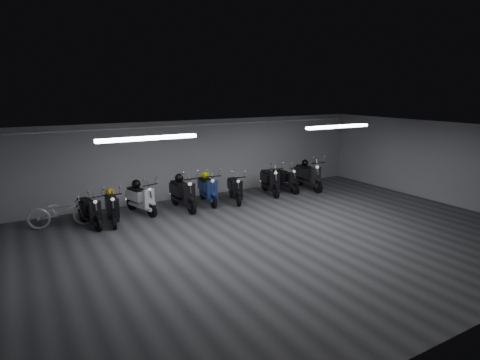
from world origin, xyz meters
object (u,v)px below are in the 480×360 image
scooter_4 (208,185)px  scooter_5 (235,185)px  helmet_3 (179,178)px  scooter_2 (141,194)px  scooter_7 (270,177)px  helmet_0 (305,163)px  scooter_8 (285,175)px  bicycle (61,207)px  helmet_1 (110,192)px  helmet_2 (205,175)px  scooter_1 (112,203)px  scooter_9 (309,171)px  scooter_3 (183,189)px  helmet_4 (136,184)px  scooter_0 (89,206)px

scooter_4 → scooter_5: bearing=-9.6°
helmet_3 → scooter_2: bearing=180.0°
scooter_4 → scooter_7: bearing=6.0°
scooter_4 → scooter_7: 2.56m
scooter_2 → helmet_0: (6.64, 0.08, 0.39)m
scooter_8 → helmet_3: 4.34m
bicycle → helmet_1: bicycle is taller
helmet_3 → helmet_1: bearing=-172.9°
scooter_7 → helmet_3: bearing=-167.8°
scooter_7 → helmet_2: (-2.53, 0.30, 0.29)m
helmet_0 → helmet_2: 4.29m
helmet_0 → helmet_3: (-5.34, -0.08, -0.01)m
scooter_2 → helmet_1: bearing=179.4°
scooter_1 → helmet_2: 3.47m
scooter_4 → scooter_7: (2.56, -0.05, 0.01)m
scooter_9 → helmet_1: size_ratio=8.16×
helmet_2 → scooter_1: bearing=-167.6°
scooter_7 → helmet_1: bearing=-164.6°
scooter_3 → helmet_4: scooter_3 is taller
scooter_7 → helmet_4: size_ratio=6.41×
helmet_2 → scooter_7: bearing=-6.7°
scooter_7 → scooter_2: bearing=-167.5°
helmet_3 → scooter_4: bearing=-1.1°
scooter_2 → scooter_7: (4.89, -0.07, 0.04)m
scooter_5 → scooter_8: (2.37, 0.29, 0.02)m
scooter_3 → helmet_4: size_ratio=6.74×
scooter_1 → bicycle: size_ratio=0.93×
scooter_5 → helmet_2: size_ratio=6.07×
scooter_2 → scooter_4: scooter_4 is taller
scooter_8 → helmet_4: bearing=171.9°
scooter_0 → helmet_4: bearing=11.9°
scooter_2 → helmet_0: scooter_2 is taller
scooter_2 → scooter_8: bearing=-16.7°
scooter_1 → helmet_2: size_ratio=6.21×
helmet_4 → scooter_8: bearing=-2.4°
scooter_5 → helmet_4: bearing=-172.7°
bicycle → scooter_7: bearing=-78.5°
bicycle → helmet_1: size_ratio=7.56×
scooter_1 → helmet_3: scooter_1 is taller
scooter_9 → bicycle: (-8.95, 0.08, -0.14)m
scooter_1 → helmet_2: (3.37, 0.74, 0.33)m
helmet_1 → bicycle: bearing=172.8°
scooter_0 → scooter_2: (1.64, 0.47, 0.03)m
scooter_4 → helmet_1: 3.33m
scooter_1 → scooter_9: bearing=10.2°
helmet_2 → scooter_5: bearing=-30.6°
helmet_0 → helmet_2: (-4.28, 0.15, -0.07)m
scooter_1 → scooter_5: size_ratio=1.02×
bicycle → scooter_5: bearing=-80.7°
scooter_0 → scooter_7: 6.54m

